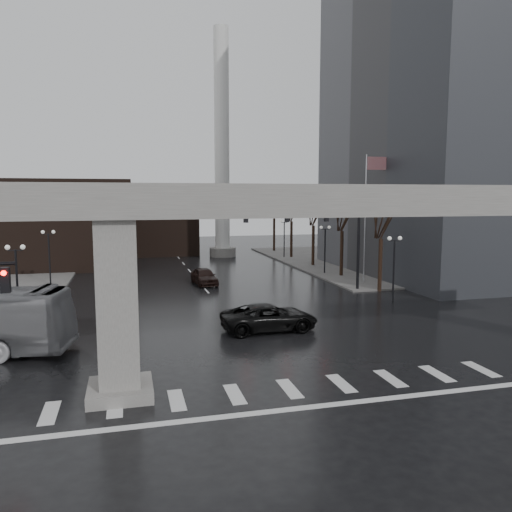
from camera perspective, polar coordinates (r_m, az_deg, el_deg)
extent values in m
plane|color=black|center=(23.03, 3.04, -14.00)|extent=(160.00, 160.00, 0.00)
cube|color=slate|center=(65.70, 15.29, -0.47)|extent=(28.00, 36.00, 0.15)
cube|color=gray|center=(21.52, 3.17, 6.32)|extent=(48.00, 2.20, 1.40)
cube|color=gray|center=(21.01, -15.52, -5.90)|extent=(1.60, 1.60, 7.30)
cube|color=gray|center=(22.00, -15.23, -14.58)|extent=(2.60, 2.60, 0.50)
cube|color=#5D5C61|center=(59.32, 22.81, 18.82)|extent=(22.00, 26.00, 42.00)
cube|color=black|center=(63.03, -21.35, 3.50)|extent=(16.00, 14.00, 10.00)
cube|color=black|center=(72.76, -10.95, 3.45)|extent=(10.00, 10.00, 8.00)
cylinder|color=white|center=(68.01, -3.93, 12.61)|extent=(2.00, 2.00, 30.00)
cylinder|color=gray|center=(68.10, -3.83, 0.46)|extent=(3.60, 3.60, 1.20)
cylinder|color=black|center=(44.00, 11.62, 1.26)|extent=(0.24, 0.24, 8.00)
cylinder|color=black|center=(41.51, 4.24, 5.48)|extent=(12.00, 0.18, 0.18)
cube|color=black|center=(42.59, 8.06, 4.59)|extent=(0.35, 0.30, 1.00)
cube|color=black|center=(41.38, 3.57, 4.58)|extent=(0.35, 0.30, 1.00)
cube|color=black|center=(40.43, -1.17, 4.54)|extent=(0.35, 0.30, 1.00)
sphere|color=#FF0C05|center=(42.41, 8.17, 4.99)|extent=(0.20, 0.20, 0.20)
cube|color=#0D5E1E|center=(43.17, 9.92, 5.18)|extent=(1.80, 0.05, 0.35)
cube|color=#0D5E1E|center=(40.92, 1.57, 5.20)|extent=(1.80, 0.05, 0.35)
cube|color=black|center=(21.76, -26.75, -2.47)|extent=(0.35, 0.30, 1.00)
cylinder|color=silver|center=(47.70, 12.36, 4.08)|extent=(0.12, 0.12, 12.00)
cube|color=#AE1216|center=(48.20, 13.60, 10.26)|extent=(2.00, 0.03, 1.20)
cylinder|color=black|center=(40.32, 15.46, -1.65)|extent=(0.14, 0.14, 4.80)
cube|color=black|center=(40.04, 15.57, 1.68)|extent=(0.90, 0.06, 0.06)
sphere|color=silver|center=(39.80, 15.01, 1.96)|extent=(0.32, 0.32, 0.32)
sphere|color=silver|center=(40.25, 16.13, 1.98)|extent=(0.32, 0.32, 0.32)
cylinder|color=black|center=(52.80, 7.87, 0.51)|extent=(0.14, 0.14, 4.80)
cube|color=black|center=(52.59, 7.91, 3.05)|extent=(0.90, 0.06, 0.06)
sphere|color=silver|center=(52.41, 7.46, 3.27)|extent=(0.32, 0.32, 0.32)
sphere|color=silver|center=(52.75, 8.37, 3.28)|extent=(0.32, 0.32, 0.32)
cylinder|color=black|center=(65.89, 3.24, 1.82)|extent=(0.14, 0.14, 4.80)
cube|color=black|center=(65.72, 3.25, 3.86)|extent=(0.90, 0.06, 0.06)
sphere|color=silver|center=(65.58, 2.88, 4.03)|extent=(0.32, 0.32, 0.32)
sphere|color=silver|center=(65.85, 3.63, 4.04)|extent=(0.32, 0.32, 0.32)
cylinder|color=black|center=(35.67, -25.61, -3.17)|extent=(0.14, 0.14, 4.80)
cube|color=black|center=(35.37, -25.81, 0.59)|extent=(0.90, 0.06, 0.06)
sphere|color=silver|center=(35.44, -26.54, 0.89)|extent=(0.32, 0.32, 0.32)
sphere|color=silver|center=(35.26, -25.11, 0.93)|extent=(0.32, 0.32, 0.32)
cylinder|color=black|center=(49.34, -22.53, -0.40)|extent=(0.14, 0.14, 4.80)
cube|color=black|center=(49.12, -22.66, 2.32)|extent=(0.90, 0.06, 0.06)
sphere|color=silver|center=(49.17, -23.19, 2.53)|extent=(0.32, 0.32, 0.32)
sphere|color=silver|center=(49.04, -22.15, 2.57)|extent=(0.32, 0.32, 0.32)
cylinder|color=black|center=(63.15, -20.80, 1.16)|extent=(0.14, 0.14, 4.80)
cube|color=black|center=(62.98, -20.89, 3.29)|extent=(0.90, 0.06, 0.06)
sphere|color=silver|center=(63.02, -21.30, 3.46)|extent=(0.32, 0.32, 0.32)
sphere|color=silver|center=(62.92, -20.49, 3.49)|extent=(0.32, 0.32, 0.32)
cylinder|color=black|center=(44.27, 14.00, -1.02)|extent=(0.34, 0.34, 4.55)
cylinder|color=black|center=(43.93, 14.14, 3.82)|extent=(0.12, 1.52, 2.98)
cylinder|color=black|center=(44.40, 14.54, 3.53)|extent=(0.83, 1.14, 2.51)
cylinder|color=black|center=(51.37, 9.75, 0.22)|extent=(0.34, 0.34, 4.66)
cylinder|color=black|center=(51.08, 9.84, 4.48)|extent=(0.12, 1.55, 3.05)
cylinder|color=black|center=(51.52, 10.23, 4.23)|extent=(0.85, 1.16, 2.57)
cylinder|color=black|center=(58.71, 6.55, 1.15)|extent=(0.34, 0.34, 4.76)
cylinder|color=black|center=(58.45, 6.60, 4.96)|extent=(0.12, 1.59, 3.11)
cylinder|color=black|center=(58.87, 6.97, 4.73)|extent=(0.86, 1.18, 2.62)
cylinder|color=black|center=(66.20, 4.06, 1.87)|extent=(0.34, 0.34, 4.87)
cylinder|color=black|center=(65.97, 4.09, 5.33)|extent=(0.12, 1.62, 3.18)
cylinder|color=black|center=(66.37, 4.43, 5.12)|extent=(0.88, 1.20, 2.68)
cylinder|color=black|center=(73.79, 2.08, 2.44)|extent=(0.34, 0.34, 4.97)
cylinder|color=black|center=(73.59, 2.10, 5.61)|extent=(0.12, 1.65, 3.25)
cylinder|color=black|center=(73.98, 2.41, 5.42)|extent=(0.89, 1.23, 2.74)
imported|color=black|center=(30.72, 1.54, -7.02)|extent=(6.01, 2.92, 1.65)
imported|color=black|center=(46.52, -5.93, -2.33)|extent=(2.27, 4.77, 1.57)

